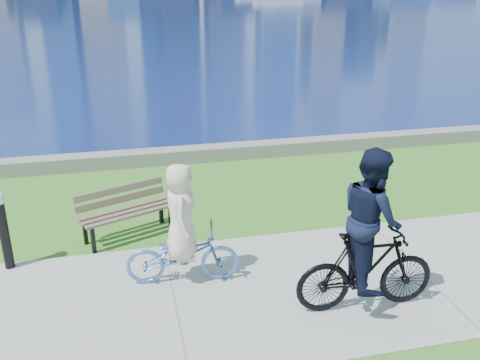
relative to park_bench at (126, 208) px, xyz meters
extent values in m
plane|color=#316B1C|center=(0.60, -2.38, -0.55)|extent=(320.00, 320.00, 0.00)
cube|color=#969691|center=(0.60, -2.38, -0.54)|extent=(80.00, 3.50, 0.02)
cube|color=slate|center=(0.60, 3.82, -0.37)|extent=(90.00, 0.50, 0.35)
cube|color=#0D1C53|center=(0.60, 69.62, -0.54)|extent=(320.00, 131.00, 0.01)
cube|color=black|center=(-0.59, -0.56, -0.30)|extent=(0.08, 0.08, 0.49)
cube|color=black|center=(0.81, 0.02, -0.30)|extent=(0.08, 0.08, 0.49)
cube|color=black|center=(-0.74, -0.20, -0.30)|extent=(0.08, 0.08, 0.49)
cube|color=black|center=(0.66, 0.38, -0.30)|extent=(0.08, 0.08, 0.49)
cube|color=brown|center=(0.11, -0.27, -0.04)|extent=(1.64, 0.76, 0.04)
cube|color=brown|center=(0.04, -0.11, -0.04)|extent=(1.64, 0.76, 0.04)
cube|color=brown|center=(-0.02, 0.05, -0.04)|extent=(1.64, 0.76, 0.04)
cube|color=brown|center=(-0.07, 0.17, 0.10)|extent=(1.63, 0.72, 0.13)
cube|color=brown|center=(-0.08, 0.20, 0.29)|extent=(1.63, 0.72, 0.13)
cylinder|color=black|center=(-1.94, -0.78, 0.06)|extent=(0.15, 0.15, 1.21)
imported|color=#4E7FBF|center=(0.81, -1.83, -0.07)|extent=(0.81, 1.81, 0.92)
imported|color=white|center=(0.81, -1.83, 0.67)|extent=(0.57, 0.81, 1.53)
imported|color=black|center=(3.27, -3.12, 0.08)|extent=(0.69, 2.06, 1.23)
imported|color=black|center=(3.27, -3.12, 0.91)|extent=(0.80, 1.00, 2.01)
camera|label=1|loc=(0.05, -9.13, 4.08)|focal=40.00mm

